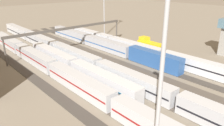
# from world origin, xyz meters

# --- Properties ---
(ground_plane) EXTENTS (400.00, 400.00, 0.00)m
(ground_plane) POSITION_xyz_m (0.00, 0.00, 0.00)
(ground_plane) COLOR #756B5B
(track_bed_0) EXTENTS (140.00, 2.80, 0.12)m
(track_bed_0) POSITION_xyz_m (0.00, -20.00, 0.06)
(track_bed_0) COLOR #4C443D
(track_bed_0) RESTS_ON ground_plane
(track_bed_1) EXTENTS (140.00, 2.80, 0.12)m
(track_bed_1) POSITION_xyz_m (0.00, -15.00, 0.06)
(track_bed_1) COLOR #3D3833
(track_bed_1) RESTS_ON ground_plane
(track_bed_2) EXTENTS (140.00, 2.80, 0.12)m
(track_bed_2) POSITION_xyz_m (0.00, -10.00, 0.06)
(track_bed_2) COLOR #3D3833
(track_bed_2) RESTS_ON ground_plane
(track_bed_3) EXTENTS (140.00, 2.80, 0.12)m
(track_bed_3) POSITION_xyz_m (0.00, -5.00, 0.06)
(track_bed_3) COLOR #4C443D
(track_bed_3) RESTS_ON ground_plane
(track_bed_4) EXTENTS (140.00, 2.80, 0.12)m
(track_bed_4) POSITION_xyz_m (0.00, 0.00, 0.06)
(track_bed_4) COLOR #3D3833
(track_bed_4) RESTS_ON ground_plane
(track_bed_5) EXTENTS (140.00, 2.80, 0.12)m
(track_bed_5) POSITION_xyz_m (0.00, 5.00, 0.06)
(track_bed_5) COLOR #4C443D
(track_bed_5) RESTS_ON ground_plane
(track_bed_6) EXTENTS (140.00, 2.80, 0.12)m
(track_bed_6) POSITION_xyz_m (0.00, 10.00, 0.06)
(track_bed_6) COLOR #3D3833
(track_bed_6) RESTS_ON ground_plane
(track_bed_7) EXTENTS (140.00, 2.80, 0.12)m
(track_bed_7) POSITION_xyz_m (0.00, 15.00, 0.06)
(track_bed_7) COLOR #4C443D
(track_bed_7) RESTS_ON ground_plane
(track_bed_8) EXTENTS (140.00, 2.80, 0.12)m
(track_bed_8) POSITION_xyz_m (0.00, 20.00, 0.06)
(track_bed_8) COLOR #3D3833
(track_bed_8) RESTS_ON ground_plane
(train_on_track_5) EXTENTS (139.00, 3.06, 4.40)m
(train_on_track_5) POSITION_xyz_m (4.84, 5.00, 2.05)
(train_on_track_5) COLOR black
(train_on_track_5) RESTS_ON ground_plane
(train_on_track_0) EXTENTS (10.00, 3.00, 5.00)m
(train_on_track_0) POSITION_xyz_m (5.63, -20.00, 2.16)
(train_on_track_0) COLOR gold
(train_on_track_0) RESTS_ON ground_plane
(train_on_track_2) EXTENTS (66.40, 3.06, 4.40)m
(train_on_track_2) POSITION_xyz_m (19.76, -10.00, 2.08)
(train_on_track_2) COLOR #285193
(train_on_track_2) RESTS_ON ground_plane
(train_on_track_7) EXTENTS (119.80, 3.06, 3.80)m
(train_on_track_7) POSITION_xyz_m (-2.37, 15.00, 2.01)
(train_on_track_7) COLOR #B7BABF
(train_on_track_7) RESTS_ON ground_plane
(train_on_track_1) EXTENTS (90.60, 3.06, 4.40)m
(train_on_track_1) POSITION_xyz_m (-1.25, -15.00, 2.07)
(train_on_track_1) COLOR #1E6B9E
(train_on_track_1) RESTS_ON ground_plane
(train_on_track_6) EXTENTS (47.20, 3.06, 3.80)m
(train_on_track_6) POSITION_xyz_m (7.31, 10.00, 2.02)
(train_on_track_6) COLOR silver
(train_on_track_6) RESTS_ON ground_plane
(light_mast_1) EXTENTS (2.80, 0.70, 28.48)m
(light_mast_1) POSITION_xyz_m (-29.88, 23.06, 18.03)
(light_mast_1) COLOR #9EA0A5
(light_mast_1) RESTS_ON ground_plane
(signal_gantry) EXTENTS (0.70, 45.00, 8.80)m
(signal_gantry) POSITION_xyz_m (25.24, 0.00, 7.80)
(signal_gantry) COLOR #4C4742
(signal_gantry) RESTS_ON ground_plane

